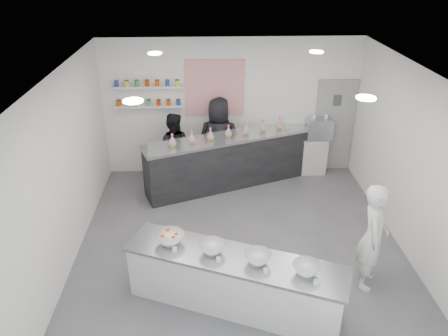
# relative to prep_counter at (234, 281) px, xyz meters

# --- Properties ---
(floor) EXTENTS (6.00, 6.00, 0.00)m
(floor) POSITION_rel_prep_counter_xyz_m (0.19, 1.28, -0.42)
(floor) COLOR #515156
(floor) RESTS_ON ground
(ceiling) EXTENTS (6.00, 6.00, 0.00)m
(ceiling) POSITION_rel_prep_counter_xyz_m (0.19, 1.28, 2.58)
(ceiling) COLOR white
(ceiling) RESTS_ON floor
(back_wall) EXTENTS (5.50, 0.00, 5.50)m
(back_wall) POSITION_rel_prep_counter_xyz_m (0.19, 4.28, 1.08)
(back_wall) COLOR white
(back_wall) RESTS_ON floor
(left_wall) EXTENTS (0.00, 6.00, 6.00)m
(left_wall) POSITION_rel_prep_counter_xyz_m (-2.56, 1.28, 1.08)
(left_wall) COLOR white
(left_wall) RESTS_ON floor
(right_wall) EXTENTS (0.00, 6.00, 6.00)m
(right_wall) POSITION_rel_prep_counter_xyz_m (2.94, 1.28, 1.08)
(right_wall) COLOR white
(right_wall) RESTS_ON floor
(back_door) EXTENTS (0.88, 0.04, 2.10)m
(back_door) POSITION_rel_prep_counter_xyz_m (2.49, 4.25, 0.63)
(back_door) COLOR gray
(back_door) RESTS_ON floor
(pattern_panel) EXTENTS (1.25, 0.03, 1.20)m
(pattern_panel) POSITION_rel_prep_counter_xyz_m (-0.16, 4.26, 1.53)
(pattern_panel) COLOR #CE3C49
(pattern_panel) RESTS_ON back_wall
(jar_shelf_lower) EXTENTS (1.45, 0.22, 0.04)m
(jar_shelf_lower) POSITION_rel_prep_counter_xyz_m (-1.56, 4.18, 1.18)
(jar_shelf_lower) COLOR silver
(jar_shelf_lower) RESTS_ON back_wall
(jar_shelf_upper) EXTENTS (1.45, 0.22, 0.04)m
(jar_shelf_upper) POSITION_rel_prep_counter_xyz_m (-1.56, 4.18, 1.60)
(jar_shelf_upper) COLOR silver
(jar_shelf_upper) RESTS_ON back_wall
(preserve_jars) EXTENTS (1.45, 0.10, 0.56)m
(preserve_jars) POSITION_rel_prep_counter_xyz_m (-1.56, 4.16, 1.46)
(preserve_jars) COLOR #CE4400
(preserve_jars) RESTS_ON jar_shelf_lower
(downlight_0) EXTENTS (0.24, 0.24, 0.02)m
(downlight_0) POSITION_rel_prep_counter_xyz_m (-1.21, 0.28, 2.56)
(downlight_0) COLOR white
(downlight_0) RESTS_ON ceiling
(downlight_1) EXTENTS (0.24, 0.24, 0.02)m
(downlight_1) POSITION_rel_prep_counter_xyz_m (1.59, 0.28, 2.56)
(downlight_1) COLOR white
(downlight_1) RESTS_ON ceiling
(downlight_2) EXTENTS (0.24, 0.24, 0.02)m
(downlight_2) POSITION_rel_prep_counter_xyz_m (-1.21, 2.88, 2.56)
(downlight_2) COLOR white
(downlight_2) RESTS_ON ceiling
(downlight_3) EXTENTS (0.24, 0.24, 0.02)m
(downlight_3) POSITION_rel_prep_counter_xyz_m (1.59, 2.88, 2.56)
(downlight_3) COLOR white
(downlight_3) RESTS_ON ceiling
(prep_counter) EXTENTS (3.13, 1.82, 0.84)m
(prep_counter) POSITION_rel_prep_counter_xyz_m (0.00, 0.00, 0.00)
(prep_counter) COLOR silver
(prep_counter) RESTS_ON floor
(back_bar) EXTENTS (3.58, 1.92, 1.11)m
(back_bar) POSITION_rel_prep_counter_xyz_m (0.10, 3.56, 0.13)
(back_bar) COLOR black
(back_bar) RESTS_ON floor
(sneeze_guard) EXTENTS (3.30, 1.30, 0.30)m
(sneeze_guard) POSITION_rel_prep_counter_xyz_m (0.21, 3.27, 0.84)
(sneeze_guard) COLOR white
(sneeze_guard) RESTS_ON back_bar
(espresso_ledge) EXTENTS (1.17, 0.37, 0.87)m
(espresso_ledge) POSITION_rel_prep_counter_xyz_m (1.74, 4.06, 0.01)
(espresso_ledge) COLOR silver
(espresso_ledge) RESTS_ON floor
(espresso_machine) EXTENTS (0.55, 0.38, 0.42)m
(espresso_machine) POSITION_rel_prep_counter_xyz_m (2.10, 4.06, 0.65)
(espresso_machine) COLOR #93969E
(espresso_machine) RESTS_ON espresso_ledge
(cup_stacks) EXTENTS (0.24, 0.24, 0.34)m
(cup_stacks) POSITION_rel_prep_counter_xyz_m (1.34, 4.06, 0.61)
(cup_stacks) COLOR #CFA48B
(cup_stacks) RESTS_ON espresso_ledge
(prep_bowls) EXTENTS (2.33, 1.31, 0.15)m
(prep_bowls) POSITION_rel_prep_counter_xyz_m (0.00, 0.00, 0.50)
(prep_bowls) COLOR white
(prep_bowls) RESTS_ON prep_counter
(label_cards) EXTENTS (2.01, 0.04, 0.07)m
(label_cards) POSITION_rel_prep_counter_xyz_m (0.19, -0.47, 0.46)
(label_cards) COLOR white
(label_cards) RESTS_ON prep_counter
(cookie_bags) EXTENTS (2.43, 1.06, 0.27)m
(cookie_bags) POSITION_rel_prep_counter_xyz_m (0.10, 3.56, 0.82)
(cookie_bags) COLOR #CE6EB8
(cookie_bags) RESTS_ON back_bar
(woman_prep) EXTENTS (0.59, 0.72, 1.69)m
(woman_prep) POSITION_rel_prep_counter_xyz_m (2.04, 0.38, 0.43)
(woman_prep) COLOR silver
(woman_prep) RESTS_ON floor
(staff_left) EXTENTS (0.83, 0.68, 1.56)m
(staff_left) POSITION_rel_prep_counter_xyz_m (-1.06, 3.81, 0.36)
(staff_left) COLOR black
(staff_left) RESTS_ON floor
(staff_right) EXTENTS (0.98, 0.70, 1.87)m
(staff_right) POSITION_rel_prep_counter_xyz_m (-0.09, 3.81, 0.51)
(staff_right) COLOR black
(staff_right) RESTS_ON floor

